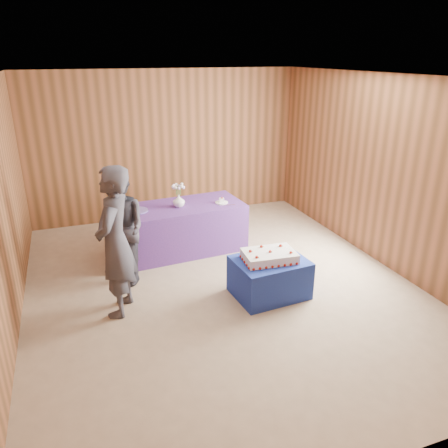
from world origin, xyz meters
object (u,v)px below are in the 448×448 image
sheet_cake (269,256)px  guest_right (120,229)px  vase (179,201)px  guest_left (115,243)px  cake_table (269,277)px  serving_table (179,228)px

sheet_cake → guest_right: guest_right is taller
vase → guest_left: 1.81m
vase → guest_left: guest_left is taller
cake_table → vase: size_ratio=4.75×
cake_table → serving_table: size_ratio=0.45×
serving_table → sheet_cake: serving_table is taller
guest_left → guest_right: guest_left is taller
serving_table → vase: bearing=-88.1°
sheet_cake → guest_right: size_ratio=0.45×
vase → guest_right: guest_right is taller
cake_table → guest_left: guest_left is taller
serving_table → guest_right: (-0.97, -0.74, 0.41)m
cake_table → guest_right: bearing=145.8°
vase → cake_table: bearing=-66.2°
serving_table → sheet_cake: 1.89m
cake_table → guest_left: (-1.86, 0.27, 0.66)m
sheet_cake → guest_right: 1.99m
serving_table → sheet_cake: (0.73, -1.73, 0.18)m
guest_left → guest_right: size_ratio=1.15×
vase → guest_right: bearing=-144.1°
sheet_cake → vase: size_ratio=3.76×
sheet_cake → guest_left: guest_left is taller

